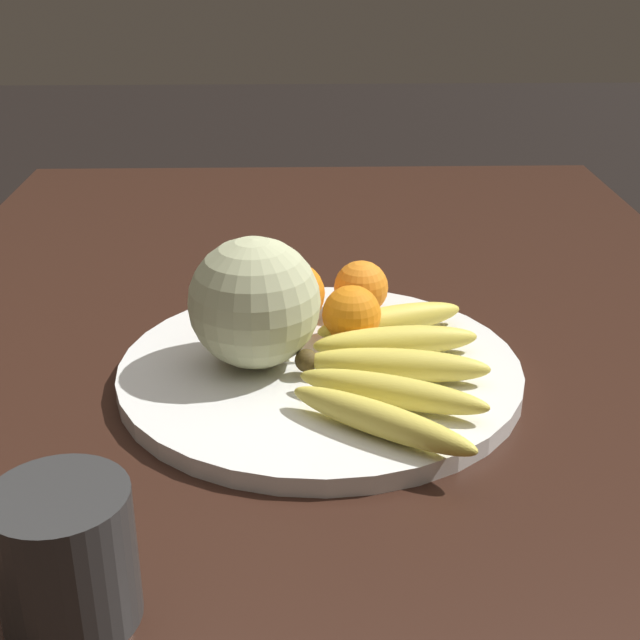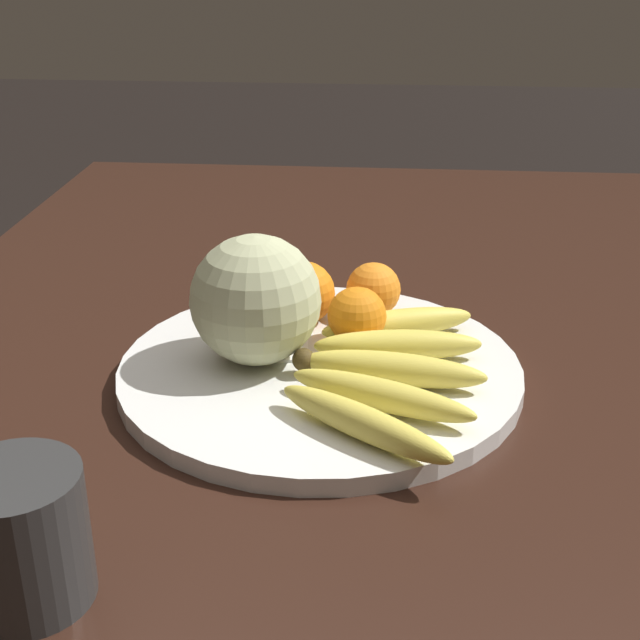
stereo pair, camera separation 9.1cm
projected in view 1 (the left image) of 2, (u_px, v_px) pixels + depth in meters
kitchen_table at (325, 414)px, 1.03m from camera, size 1.61×1.06×0.73m
fruit_bowl at (320, 370)px, 0.94m from camera, size 0.42×0.42×0.02m
melon at (254, 303)px, 0.91m from camera, size 0.14×0.14×0.14m
banana_bunch at (390, 364)px, 0.89m from camera, size 0.33×0.21×0.03m
orange_front_left at (294, 293)px, 1.01m from camera, size 0.07×0.07×0.07m
orange_front_right at (352, 315)px, 0.97m from camera, size 0.06×0.06×0.06m
orange_mid_center at (361, 288)px, 1.04m from camera, size 0.06×0.06×0.06m
orange_back_left at (245, 287)px, 1.04m from camera, size 0.06×0.06×0.06m
produce_tag at (289, 346)px, 0.97m from camera, size 0.08×0.04×0.00m
ceramic_mug at (63, 555)px, 0.60m from camera, size 0.10×0.12×0.10m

